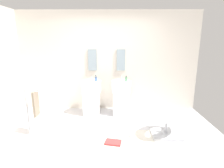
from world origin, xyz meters
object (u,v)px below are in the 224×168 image
object	(u,v)px
soap_bottle_green	(126,79)
lounge_chair	(167,119)
coffee_mug	(132,135)
soap_bottle_clear	(96,78)
pedestal_sink_left	(92,96)
soap_bottle_blue	(96,79)
magazine_red	(113,142)
pedestal_sink_right	(121,96)
towel_rack	(35,105)

from	to	relation	value
soap_bottle_green	lounge_chair	bearing A→B (deg)	-53.80
coffee_mug	soap_bottle_clear	bearing A→B (deg)	122.01
pedestal_sink_left	soap_bottle_blue	distance (m)	0.47
lounge_chair	coffee_mug	xyz separation A→B (m)	(-0.68, -0.09, -0.30)
pedestal_sink_left	magazine_red	size ratio (longest dim) A/B	3.35
pedestal_sink_right	soap_bottle_blue	world-z (taller)	soap_bottle_blue
lounge_chair	coffee_mug	world-z (taller)	lounge_chair
lounge_chair	towel_rack	xyz separation A→B (m)	(-2.58, 0.03, 0.28)
lounge_chair	soap_bottle_green	world-z (taller)	soap_bottle_green
pedestal_sink_right	magazine_red	bearing A→B (deg)	-98.02
lounge_chair	magazine_red	xyz separation A→B (m)	(-1.05, -0.31, -0.32)
lounge_chair	soap_bottle_green	xyz separation A→B (m)	(-0.74, 1.01, 0.59)
pedestal_sink_right	soap_bottle_green	distance (m)	0.48
pedestal_sink_right	soap_bottle_clear	xyz separation A→B (m)	(-0.64, 0.13, 0.45)
coffee_mug	soap_bottle_green	world-z (taller)	soap_bottle_green
coffee_mug	soap_bottle_green	xyz separation A→B (m)	(-0.05, 1.09, 0.89)
towel_rack	soap_bottle_clear	world-z (taller)	soap_bottle_clear
soap_bottle_green	coffee_mug	bearing A→B (deg)	-87.12
pedestal_sink_left	soap_bottle_green	size ratio (longest dim) A/B	7.16
pedestal_sink_right	coffee_mug	bearing A→B (deg)	-81.81
magazine_red	soap_bottle_blue	world-z (taller)	soap_bottle_blue
magazine_red	towel_rack	bearing A→B (deg)	178.38
coffee_mug	soap_bottle_blue	distance (m)	1.62
lounge_chair	towel_rack	size ratio (longest dim) A/B	1.12
towel_rack	coffee_mug	distance (m)	1.99
pedestal_sink_right	towel_rack	xyz separation A→B (m)	(-1.73, -1.06, 0.15)
pedestal_sink_right	towel_rack	size ratio (longest dim) A/B	1.03
soap_bottle_blue	soap_bottle_green	world-z (taller)	soap_bottle_green
pedestal_sink_left	soap_bottle_clear	distance (m)	0.48
towel_rack	soap_bottle_clear	xyz separation A→B (m)	(1.09, 1.18, 0.30)
pedestal_sink_right	lounge_chair	bearing A→B (deg)	-51.93
pedestal_sink_right	soap_bottle_clear	size ratio (longest dim) A/B	8.02
pedestal_sink_right	lounge_chair	world-z (taller)	pedestal_sink_right
pedestal_sink_left	soap_bottle_clear	world-z (taller)	soap_bottle_clear
pedestal_sink_right	soap_bottle_blue	distance (m)	0.77
pedestal_sink_right	lounge_chair	distance (m)	1.38
soap_bottle_clear	soap_bottle_green	bearing A→B (deg)	-15.15
magazine_red	soap_bottle_blue	bearing A→B (deg)	118.40
soap_bottle_green	soap_bottle_clear	bearing A→B (deg)	164.85
pedestal_sink_left	soap_bottle_green	distance (m)	0.98
towel_rack	soap_bottle_clear	size ratio (longest dim) A/B	7.82
pedestal_sink_left	soap_bottle_blue	xyz separation A→B (m)	(0.13, -0.06, 0.45)
soap_bottle_blue	soap_bottle_green	size ratio (longest dim) A/B	0.88
soap_bottle_blue	soap_bottle_clear	distance (m)	0.19
magazine_red	soap_bottle_green	distance (m)	1.63
pedestal_sink_left	magazine_red	bearing A→B (deg)	-68.40
pedestal_sink_right	soap_bottle_green	bearing A→B (deg)	-34.98
magazine_red	soap_bottle_clear	world-z (taller)	soap_bottle_clear
magazine_red	soap_bottle_clear	distance (m)	1.82
lounge_chair	soap_bottle_clear	world-z (taller)	soap_bottle_clear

